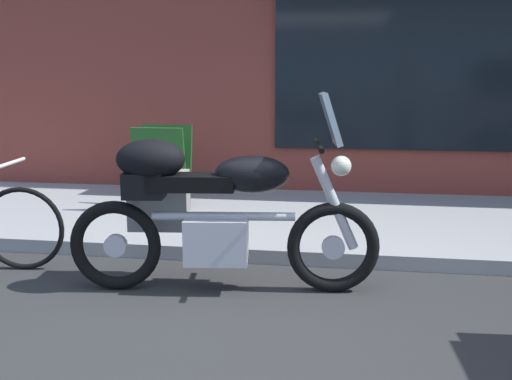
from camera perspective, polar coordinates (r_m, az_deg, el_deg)
name	(u,v)px	position (r m, az deg, el deg)	size (l,w,h in m)	color
ground_plane	(238,337)	(3.57, -1.78, -14.04)	(80.00, 80.00, 0.00)	#303030
touring_motorcycle	(206,207)	(4.16, -4.90, -1.60)	(2.19, 0.64, 1.40)	black
sandwich_board_sign	(163,167)	(6.28, -8.99, 2.17)	(0.55, 0.40, 0.87)	#1E511E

